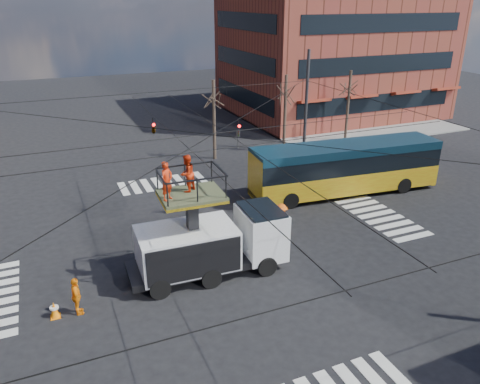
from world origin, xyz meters
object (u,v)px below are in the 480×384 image
at_px(utility_truck, 211,233).
at_px(traffic_cone, 54,310).
at_px(city_bus, 345,167).
at_px(worker_ground, 76,296).
at_px(flagger, 281,220).

xyz_separation_m(utility_truck, traffic_cone, (-6.73, -0.70, -1.59)).
distance_m(utility_truck, city_bus, 12.16).
distance_m(worker_ground, flagger, 10.69).
relative_size(city_bus, flagger, 6.88).
bearing_deg(flagger, city_bus, 119.43).
bearing_deg(flagger, worker_ground, -75.28).
relative_size(utility_truck, flagger, 3.99).
bearing_deg(city_bus, worker_ground, -154.16).
bearing_deg(city_bus, traffic_cone, -155.45).
height_order(city_bus, flagger, city_bus).
xyz_separation_m(utility_truck, flagger, (4.48, 1.87, -1.04)).
relative_size(utility_truck, city_bus, 0.58).
xyz_separation_m(worker_ground, flagger, (10.35, 2.70, 0.09)).
bearing_deg(utility_truck, flagger, 24.76).
height_order(traffic_cone, worker_ground, worker_ground).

